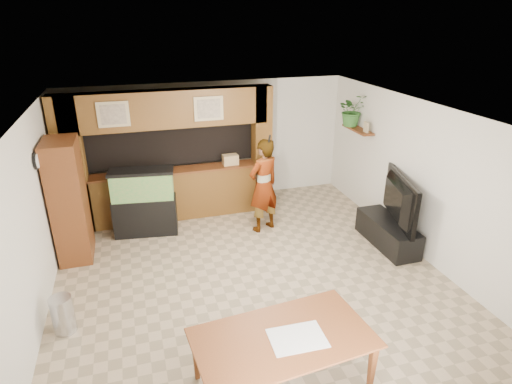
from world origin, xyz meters
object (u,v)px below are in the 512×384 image
object	(u,v)px
aquarium	(144,203)
person	(264,186)
television	(392,199)
pantry_cabinet	(69,201)
dining_table	(284,363)

from	to	relation	value
aquarium	person	size ratio (longest dim) A/B	0.71
aquarium	television	world-z (taller)	television
pantry_cabinet	aquarium	world-z (taller)	pantry_cabinet
aquarium	television	bearing A→B (deg)	-14.64
aquarium	television	xyz separation A→B (m)	(4.15, -1.71, 0.27)
aquarium	pantry_cabinet	bearing A→B (deg)	-150.19
pantry_cabinet	television	world-z (taller)	pantry_cabinet
aquarium	dining_table	distance (m)	4.38
television	person	xyz separation A→B (m)	(-1.97, 1.22, 0.01)
person	dining_table	distance (m)	3.86
television	person	bearing A→B (deg)	73.99
pantry_cabinet	person	xyz separation A→B (m)	(3.38, -0.00, -0.12)
pantry_cabinet	dining_table	distance (m)	4.49
television	person	distance (m)	2.32
pantry_cabinet	dining_table	bearing A→B (deg)	-56.60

